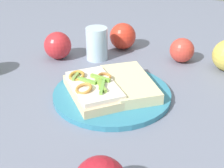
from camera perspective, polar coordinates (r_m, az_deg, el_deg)
name	(u,v)px	position (r m, az deg, el deg)	size (l,w,h in m)	color
ground_plane	(112,96)	(0.73, 0.00, -2.21)	(2.00, 2.00, 0.00)	slate
plate	(112,94)	(0.73, 0.00, -1.80)	(0.27, 0.27, 0.01)	teal
sandwich	(94,89)	(0.71, -3.31, -0.88)	(0.18, 0.19, 0.04)	beige
bread_slice_side	(129,84)	(0.74, 3.12, 0.09)	(0.18, 0.10, 0.02)	beige
apple_1	(123,36)	(0.98, 1.95, 8.60)	(0.08, 0.08, 0.08)	red
apple_3	(58,45)	(0.92, -9.74, 6.84)	(0.08, 0.08, 0.08)	red
apple_5	(182,50)	(0.91, 12.46, 5.96)	(0.07, 0.07, 0.07)	#CD3D30
drinking_glass	(97,44)	(0.90, -2.76, 7.25)	(0.06, 0.06, 0.09)	silver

